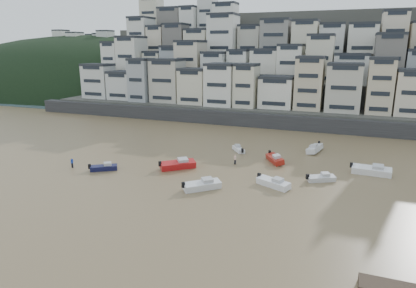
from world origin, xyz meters
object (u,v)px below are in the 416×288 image
at_px(boat_h, 239,148).
at_px(boat_b, 273,182).
at_px(boat_g, 372,169).
at_px(person_pink, 235,159).
at_px(boat_j, 104,167).
at_px(boat_e, 275,158).
at_px(boat_d, 321,177).
at_px(boat_c, 178,164).
at_px(boat_i, 315,148).
at_px(person_blue, 72,163).
at_px(boat_a, 202,184).

height_order(boat_h, boat_b, boat_b).
xyz_separation_m(boat_g, person_pink, (-22.01, -2.62, -0.02)).
bearing_deg(boat_j, boat_e, -3.38).
distance_m(boat_d, person_pink, 15.15).
distance_m(boat_h, boat_d, 20.12).
relative_size(boat_c, boat_i, 1.07).
bearing_deg(boat_e, boat_g, 53.62).
distance_m(boat_b, person_pink, 11.79).
xyz_separation_m(boat_j, boat_h, (17.62, 19.09, -0.04)).
distance_m(boat_g, boat_e, 15.79).
distance_m(boat_b, person_blue, 33.79).
xyz_separation_m(boat_c, boat_a, (7.31, -7.24, -0.07)).
bearing_deg(boat_b, boat_d, 62.91).
bearing_deg(boat_g, boat_h, 170.78).
height_order(boat_g, boat_a, boat_g).
bearing_deg(person_pink, boat_d, -13.10).
bearing_deg(boat_c, person_pink, -6.12).
height_order(boat_j, boat_g, boat_g).
xyz_separation_m(boat_b, boat_a, (-9.34, -4.76, 0.04)).
xyz_separation_m(boat_a, person_blue, (-24.27, 1.27, 0.05)).
bearing_deg(boat_i, boat_h, -58.72).
relative_size(boat_h, boat_d, 0.95).
relative_size(boat_j, boat_g, 0.73).
distance_m(boat_b, boat_g, 17.44).
bearing_deg(boat_b, person_pink, 161.02).
height_order(boat_d, boat_e, boat_e).
xyz_separation_m(boat_g, boat_d, (-7.26, -6.05, -0.25)).
bearing_deg(boat_c, person_blue, 158.12).
bearing_deg(person_pink, boat_e, 30.24).
bearing_deg(boat_j, boat_a, -39.44).
bearing_deg(boat_c, boat_i, 1.57).
bearing_deg(boat_c, boat_e, -8.16).
xyz_separation_m(boat_h, person_blue, (-23.47, -19.85, 0.26)).
relative_size(boat_c, boat_d, 1.39).
bearing_deg(boat_j, boat_i, 4.27).
xyz_separation_m(boat_i, boat_h, (-13.94, -5.06, -0.22)).
bearing_deg(boat_b, boat_c, -162.82).
distance_m(boat_c, boat_d, 23.13).
bearing_deg(person_pink, boat_g, 6.78).
xyz_separation_m(boat_b, person_blue, (-33.61, -3.49, 0.10)).
height_order(boat_c, boat_d, boat_c).
bearing_deg(boat_d, boat_i, 69.87).
xyz_separation_m(boat_j, person_pink, (19.37, 11.01, 0.22)).
relative_size(boat_j, boat_c, 0.73).
bearing_deg(boat_a, boat_b, -15.83).
xyz_separation_m(boat_c, boat_e, (14.51, 9.46, -0.13)).
bearing_deg(boat_c, boat_g, -25.70).
distance_m(boat_g, boat_a, 27.79).
relative_size(boat_g, boat_a, 1.09).
xyz_separation_m(boat_i, boat_g, (9.82, -10.52, 0.06)).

